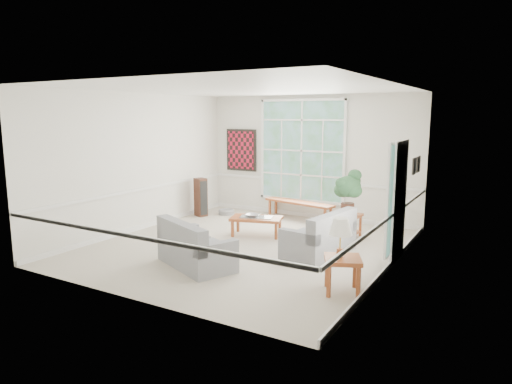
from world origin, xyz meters
TOP-DOWN VIEW (x-y plane):
  - floor at (0.00, 0.00)m, footprint 5.50×6.00m
  - ceiling at (0.00, 0.00)m, footprint 5.50×6.00m
  - wall_back at (0.00, 3.00)m, footprint 5.50×0.02m
  - wall_front at (0.00, -3.00)m, footprint 5.50×0.02m
  - wall_left at (-2.75, 0.00)m, footprint 0.02×6.00m
  - wall_right at (2.75, 0.00)m, footprint 0.02×6.00m
  - window_back at (-0.20, 2.96)m, footprint 2.30×0.08m
  - entry_door at (2.71, 0.60)m, footprint 0.08×0.90m
  - door_sidelight at (2.71, -0.03)m, footprint 0.08×0.26m
  - wall_art at (-1.95, 2.95)m, footprint 0.90×0.06m
  - wall_frame_near at (2.71, 1.75)m, footprint 0.04×0.26m
  - wall_frame_far at (2.71, 2.15)m, footprint 0.04×0.26m
  - loveseat_right at (1.40, 0.25)m, footprint 0.98×1.58m
  - loveseat_front at (-0.13, -1.41)m, footprint 1.64×1.28m
  - coffee_table at (-0.24, 0.80)m, footprint 1.18×0.87m
  - pewter_bowl at (-0.30, 0.75)m, footprint 0.38×0.38m
  - window_bench at (-0.10, 2.65)m, footprint 1.89×0.71m
  - end_table at (1.48, 1.66)m, footprint 0.52×0.52m
  - houseplant at (1.47, 1.61)m, footprint 0.71×0.71m
  - side_table at (2.40, -1.30)m, footprint 0.68×0.68m
  - table_lamp at (2.36, -1.31)m, footprint 0.42×0.42m
  - pet_bed at (-1.95, 2.22)m, footprint 0.55×0.55m
  - floor_speaker at (-2.40, 1.74)m, footprint 0.37×0.33m
  - cat at (1.39, 0.77)m, footprint 0.39×0.31m

SIDE VIEW (x-z plane):
  - floor at x=0.00m, z-range -0.01..0.00m
  - pet_bed at x=-1.95m, z-range 0.00..0.12m
  - coffee_table at x=-0.24m, z-range 0.00..0.40m
  - window_bench at x=-0.10m, z-range 0.00..0.43m
  - end_table at x=1.48m, z-range 0.00..0.49m
  - side_table at x=2.40m, z-range 0.00..0.52m
  - loveseat_front at x=-0.13m, z-range 0.00..0.79m
  - loveseat_right at x=1.40m, z-range 0.00..0.80m
  - pewter_bowl at x=-0.30m, z-range 0.40..0.48m
  - floor_speaker at x=-2.40m, z-range 0.00..0.96m
  - cat at x=1.39m, z-range 0.41..0.57m
  - table_lamp at x=2.36m, z-range 0.52..1.09m
  - houseplant at x=1.47m, z-range 0.49..1.44m
  - entry_door at x=2.71m, z-range 0.00..2.10m
  - door_sidelight at x=2.71m, z-range 0.20..2.10m
  - wall_back at x=0.00m, z-range 0.00..3.00m
  - wall_front at x=0.00m, z-range 0.00..3.00m
  - wall_left at x=-2.75m, z-range 0.00..3.00m
  - wall_right at x=2.75m, z-range 0.00..3.00m
  - wall_frame_near at x=2.71m, z-range 1.39..1.71m
  - wall_frame_far at x=2.71m, z-range 1.39..1.71m
  - wall_art at x=-1.95m, z-range 1.05..2.15m
  - window_back at x=-0.20m, z-range 0.45..2.85m
  - ceiling at x=0.00m, z-range 2.99..3.01m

